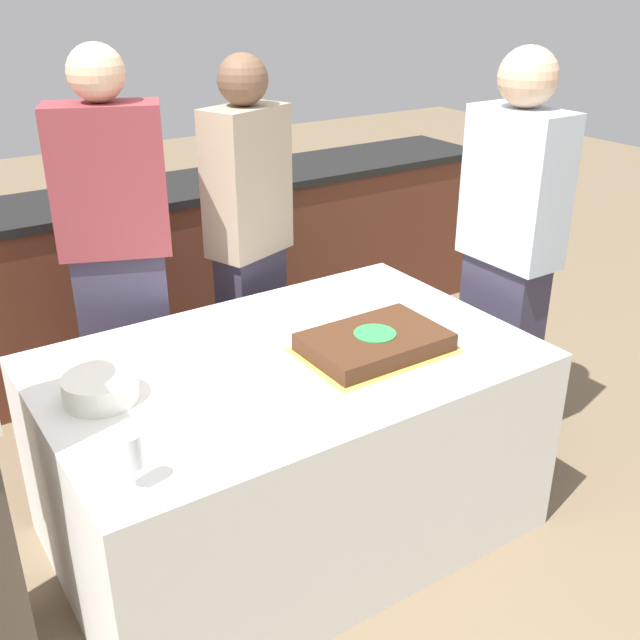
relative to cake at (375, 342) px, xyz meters
name	(u,v)px	position (x,y,z in m)	size (l,w,h in m)	color
ground_plane	(290,525)	(-0.27, 0.13, -0.76)	(14.00, 14.00, 0.00)	#7A664C
back_counter	(127,281)	(-0.27, 1.74, -0.30)	(4.40, 0.58, 0.92)	#5B2D1E
dining_table	(289,445)	(-0.27, 0.13, -0.40)	(1.64, 1.06, 0.73)	white
cake	(375,342)	(0.00, 0.00, 0.00)	(0.51, 0.36, 0.07)	gold
plate_stack	(101,388)	(-0.89, 0.20, 0.01)	(0.23, 0.23, 0.08)	white
wine_glass	(131,452)	(-0.96, -0.27, 0.08)	(0.06, 0.06, 0.16)	white
side_plate_near_cake	(313,319)	(-0.04, 0.33, -0.03)	(0.20, 0.20, 0.00)	white
person_cutting_cake	(250,245)	(0.00, 0.88, 0.09)	(0.40, 0.31, 1.63)	#383347
person_seated_right	(508,256)	(0.77, 0.13, 0.12)	(0.22, 0.40, 1.68)	#383347
person_standing_back	(119,266)	(-0.57, 0.88, 0.12)	(0.46, 0.34, 1.70)	#383347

